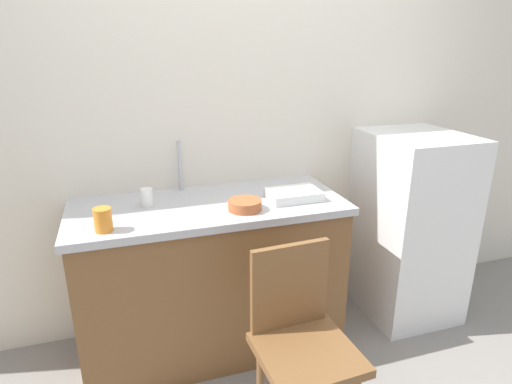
% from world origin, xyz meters
% --- Properties ---
extents(back_wall, '(4.80, 0.10, 2.68)m').
position_xyz_m(back_wall, '(0.00, 1.00, 1.34)').
color(back_wall, silver).
rests_on(back_wall, ground_plane).
extents(cabinet_base, '(1.41, 0.60, 0.85)m').
position_xyz_m(cabinet_base, '(-0.26, 0.65, 0.43)').
color(cabinet_base, brown).
rests_on(cabinet_base, ground_plane).
extents(countertop, '(1.45, 0.64, 0.04)m').
position_xyz_m(countertop, '(-0.26, 0.65, 0.87)').
color(countertop, '#B7B7BC').
rests_on(countertop, cabinet_base).
extents(faucet, '(0.02, 0.02, 0.29)m').
position_xyz_m(faucet, '(-0.37, 0.90, 1.04)').
color(faucet, '#B7B7BC').
rests_on(faucet, countertop).
extents(refrigerator, '(0.55, 0.62, 1.18)m').
position_xyz_m(refrigerator, '(1.02, 0.64, 0.59)').
color(refrigerator, white).
rests_on(refrigerator, ground_plane).
extents(chair, '(0.42, 0.42, 0.89)m').
position_xyz_m(chair, '(-0.03, -0.08, 0.50)').
color(chair, brown).
rests_on(chair, ground_plane).
extents(dish_tray, '(0.28, 0.20, 0.05)m').
position_xyz_m(dish_tray, '(0.19, 0.57, 0.92)').
color(dish_tray, white).
rests_on(dish_tray, countertop).
extents(terracotta_bowl, '(0.17, 0.17, 0.05)m').
position_xyz_m(terracotta_bowl, '(-0.11, 0.49, 0.92)').
color(terracotta_bowl, '#B25B33').
rests_on(terracotta_bowl, countertop).
extents(cup_orange, '(0.08, 0.08, 0.11)m').
position_xyz_m(cup_orange, '(-0.79, 0.43, 0.95)').
color(cup_orange, orange).
rests_on(cup_orange, countertop).
extents(cup_white, '(0.06, 0.06, 0.09)m').
position_xyz_m(cup_white, '(-0.58, 0.70, 0.94)').
color(cup_white, white).
rests_on(cup_white, countertop).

